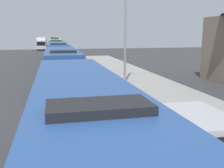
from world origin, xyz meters
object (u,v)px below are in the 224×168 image
object	(u,v)px
bus_fourth_in_line	(56,48)
bus_rear	(55,45)
box_truck_oncoming	(42,43)
streetlamp_mid	(125,27)
bus_second_in_line	(62,67)
bus_tail_end	(54,43)
bus_middle	(58,54)
bus_lead	(80,123)
white_suv	(201,141)

from	to	relation	value
bus_fourth_in_line	bus_rear	xyz separation A→B (m)	(-0.00, 13.12, -0.00)
box_truck_oncoming	streetlamp_mid	size ratio (longest dim) A/B	1.07
bus_second_in_line	bus_tail_end	world-z (taller)	same
bus_second_in_line	bus_middle	distance (m)	12.58
streetlamp_mid	bus_lead	bearing A→B (deg)	-110.73
bus_middle	bus_fourth_in_line	bearing A→B (deg)	90.00
bus_middle	streetlamp_mid	distance (m)	13.56
white_suv	streetlamp_mid	bearing A→B (deg)	83.50
bus_fourth_in_line	bus_second_in_line	bearing A→B (deg)	-90.00
bus_rear	white_suv	world-z (taller)	bus_rear
bus_second_in_line	bus_fourth_in_line	distance (m)	25.88
bus_second_in_line	streetlamp_mid	size ratio (longest dim) A/B	1.45
bus_tail_end	streetlamp_mid	size ratio (longest dim) A/B	1.40
bus_fourth_in_line	box_truck_oncoming	size ratio (longest dim) A/B	1.39
bus_second_in_line	white_suv	world-z (taller)	bus_second_in_line
bus_tail_end	white_suv	world-z (taller)	bus_tail_end
box_truck_oncoming	streetlamp_mid	bearing A→B (deg)	-80.20
box_truck_oncoming	bus_tail_end	bearing A→B (deg)	20.23
bus_tail_end	bus_lead	bearing A→B (deg)	-90.00
bus_fourth_in_line	box_truck_oncoming	xyz separation A→B (m)	(-3.30, 25.03, 0.02)
streetlamp_mid	white_suv	bearing A→B (deg)	-96.50
bus_tail_end	white_suv	bearing A→B (deg)	-86.82
bus_lead	streetlamp_mid	distance (m)	15.57
bus_rear	box_truck_oncoming	world-z (taller)	bus_rear
bus_second_in_line	streetlamp_mid	distance (m)	6.27
bus_lead	box_truck_oncoming	bearing A→B (deg)	92.92
box_truck_oncoming	bus_second_in_line	bearing A→B (deg)	-86.29
bus_second_in_line	bus_fourth_in_line	size ratio (longest dim) A/B	0.97
white_suv	bus_fourth_in_line	bearing A→B (deg)	95.25
bus_fourth_in_line	bus_tail_end	size ratio (longest dim) A/B	1.06
bus_lead	bus_middle	xyz separation A→B (m)	(-0.00, 26.30, -0.00)
bus_rear	streetlamp_mid	size ratio (longest dim) A/B	1.38
bus_lead	bus_middle	distance (m)	26.30
bus_lead	box_truck_oncoming	xyz separation A→B (m)	(-3.30, 64.63, 0.02)
bus_lead	white_suv	distance (m)	3.81
bus_middle	bus_second_in_line	bearing A→B (deg)	-90.00
bus_fourth_in_line	streetlamp_mid	bearing A→B (deg)	-77.97
bus_middle	bus_rear	bearing A→B (deg)	90.00
bus_fourth_in_line	bus_rear	size ratio (longest dim) A/B	1.08
bus_tail_end	streetlamp_mid	world-z (taller)	streetlamp_mid
bus_tail_end	bus_fourth_in_line	bearing A→B (deg)	-90.00
bus_second_in_line	bus_rear	world-z (taller)	same
bus_lead	bus_rear	xyz separation A→B (m)	(-0.00, 52.72, -0.00)
bus_lead	bus_middle	world-z (taller)	same
bus_second_in_line	bus_tail_end	distance (m)	52.13
bus_tail_end	bus_middle	bearing A→B (deg)	-90.00
bus_second_in_line	bus_middle	size ratio (longest dim) A/B	1.02
bus_fourth_in_line	streetlamp_mid	xyz separation A→B (m)	(5.40, -25.33, 3.14)
bus_rear	bus_tail_end	distance (m)	13.13
bus_fourth_in_line	white_suv	bearing A→B (deg)	-84.75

